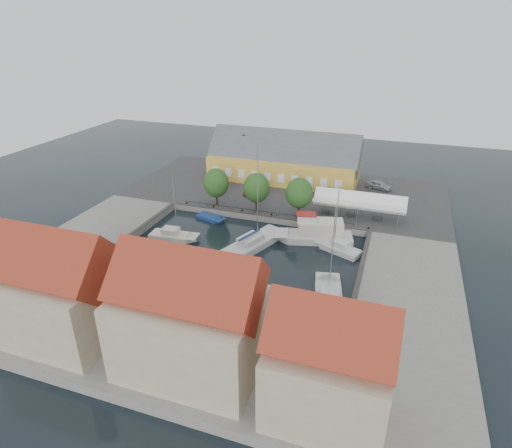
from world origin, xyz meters
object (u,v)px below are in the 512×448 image
(east_boat_c, at_px, (329,299))
(launch_sw, at_px, (129,274))
(east_boat_a, at_px, (338,249))
(west_boat_b, at_px, (173,237))
(car_red, at_px, (251,190))
(launch_nw, at_px, (211,219))
(center_sailboat, at_px, (252,245))
(warehouse, at_px, (281,161))
(tent_canopy, at_px, (359,202))
(car_silver, at_px, (379,185))
(trawler, at_px, (316,234))

(east_boat_c, xyz_separation_m, launch_sw, (-24.83, -2.55, -0.17))
(east_boat_a, height_order, west_boat_b, west_boat_b)
(car_red, bearing_deg, launch_nw, -99.87)
(east_boat_a, bearing_deg, east_boat_c, -85.88)
(center_sailboat, distance_m, east_boat_a, 11.97)
(warehouse, xyz_separation_m, tent_canopy, (16.60, -13.86, -0.74))
(east_boat_c, bearing_deg, warehouse, 114.01)
(warehouse, distance_m, tent_canopy, 21.63)
(warehouse, relative_size, car_silver, 6.17)
(east_boat_c, relative_size, west_boat_b, 1.18)
(launch_sw, bearing_deg, trawler, 39.53)
(warehouse, distance_m, west_boat_b, 29.54)
(launch_sw, bearing_deg, center_sailboat, 44.24)
(launch_nw, bearing_deg, trawler, -5.97)
(car_silver, xyz_separation_m, trawler, (-7.06, -21.91, -0.77))
(east_boat_c, height_order, west_boat_b, east_boat_c)
(tent_canopy, relative_size, trawler, 1.18)
(warehouse, bearing_deg, car_silver, 0.15)
(car_silver, relative_size, center_sailboat, 0.31)
(center_sailboat, xyz_separation_m, east_boat_a, (11.65, 2.74, -0.10))
(car_red, xyz_separation_m, launch_nw, (-3.32, -10.26, -1.55))
(car_red, distance_m, launch_sw, 29.58)
(trawler, bearing_deg, car_silver, 72.13)
(warehouse, bearing_deg, center_sailboat, -82.40)
(warehouse, xyz_separation_m, launch_nw, (-5.96, -20.02, -4.34))
(trawler, height_order, east_boat_c, east_boat_c)
(car_red, relative_size, west_boat_b, 0.38)
(east_boat_c, height_order, launch_nw, east_boat_c)
(tent_canopy, relative_size, launch_sw, 2.51)
(tent_canopy, distance_m, car_red, 19.77)
(car_silver, height_order, car_red, car_silver)
(trawler, distance_m, west_boat_b, 20.90)
(center_sailboat, relative_size, east_boat_c, 1.24)
(west_boat_b, relative_size, launch_nw, 1.90)
(tent_canopy, xyz_separation_m, car_red, (-19.23, 4.10, -2.04))
(tent_canopy, xyz_separation_m, center_sailboat, (-13.04, -12.82, -3.32))
(car_silver, height_order, trawler, trawler)
(trawler, distance_m, launch_nw, 17.69)
(tent_canopy, bearing_deg, launch_nw, -164.72)
(warehouse, height_order, east_boat_c, east_boat_c)
(center_sailboat, height_order, launch_sw, center_sailboat)
(launch_sw, relative_size, launch_nw, 1.04)
(east_boat_a, xyz_separation_m, east_boat_c, (0.88, -12.17, -0.00))
(launch_sw, bearing_deg, car_silver, 54.68)
(trawler, relative_size, east_boat_a, 1.19)
(tent_canopy, relative_size, center_sailboat, 0.94)
(east_boat_a, relative_size, east_boat_c, 0.83)
(east_boat_a, distance_m, launch_sw, 28.11)
(car_silver, bearing_deg, center_sailboat, 168.65)
(warehouse, distance_m, east_boat_a, 28.66)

